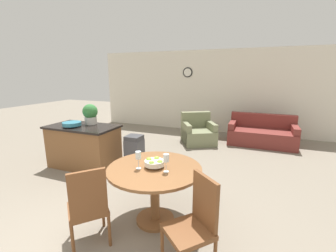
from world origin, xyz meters
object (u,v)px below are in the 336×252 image
fruit_bowl (154,163)px  kitchen_island (84,146)px  armchair (198,133)px  wine_glass_right (166,159)px  teal_bowl (72,124)px  potted_plant (90,114)px  dining_table (155,180)px  dining_chair_near_left (88,205)px  couch (262,134)px  wine_glass_left (138,156)px  dining_chair_near_right (195,220)px  trash_bin (135,153)px

fruit_bowl → kitchen_island: (-2.16, 1.12, -0.39)m
armchair → wine_glass_right: bearing=-111.3°
wine_glass_right → kitchen_island: (-2.35, 1.19, -0.49)m
teal_bowl → potted_plant: potted_plant is taller
dining_table → dining_chair_near_left: dining_chair_near_left is taller
kitchen_island → couch: kitchen_island is taller
potted_plant → dining_chair_near_left: bearing=-51.2°
wine_glass_left → couch: size_ratio=0.13×
dining_chair_near_left → teal_bowl: (-1.80, 1.66, 0.43)m
dining_chair_near_right → trash_bin: dining_chair_near_right is taller
dining_chair_near_right → teal_bowl: (-2.97, 1.49, 0.43)m
dining_chair_near_right → potted_plant: size_ratio=2.26×
trash_bin → potted_plant: bearing=-179.7°
couch → armchair: (-1.69, -0.52, 0.00)m
kitchen_island → potted_plant: (0.05, 0.21, 0.66)m
dining_chair_near_right → armchair: dining_chair_near_right is taller
dining_table → wine_glass_right: size_ratio=5.33×
dining_chair_near_left → couch: bearing=21.4°
dining_chair_near_left → wine_glass_right: size_ratio=4.25×
fruit_bowl → trash_bin: size_ratio=0.34×
dining_chair_near_left → kitchen_island: 2.45m
trash_bin → dining_chair_near_right: bearing=-46.5°
wine_glass_left → couch: wine_glass_left is taller
wine_glass_left → trash_bin: 1.81m
fruit_bowl → couch: 4.43m
wine_glass_left → potted_plant: 2.43m
kitchen_island → teal_bowl: size_ratio=3.97×
dining_table → wine_glass_right: 0.40m
potted_plant → couch: potted_plant is taller
wine_glass_right → armchair: wine_glass_right is taller
armchair → potted_plant: bearing=-156.7°
teal_bowl → dining_table: bearing=-23.2°
teal_bowl → potted_plant: size_ratio=0.86×
dining_chair_near_left → dining_chair_near_right: (1.17, 0.17, 0.00)m
teal_bowl → armchair: (1.95, 2.67, -0.65)m
couch → kitchen_island: bearing=-138.3°
potted_plant → armchair: (1.77, 2.32, -0.82)m
wine_glass_left → kitchen_island: wine_glass_left is taller
wine_glass_right → potted_plant: 2.70m
potted_plant → kitchen_island: bearing=-102.6°
teal_bowl → armchair: 3.37m
kitchen_island → fruit_bowl: bearing=-27.5°
kitchen_island → couch: 4.65m
teal_bowl → fruit_bowl: bearing=-23.2°
dining_table → couch: bearing=72.2°
fruit_bowl → teal_bowl: teal_bowl is taller
fruit_bowl → couch: bearing=72.2°
dining_chair_near_right → potted_plant: bearing=8.8°
dining_table → dining_chair_near_left: size_ratio=1.25×
potted_plant → trash_bin: potted_plant is taller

